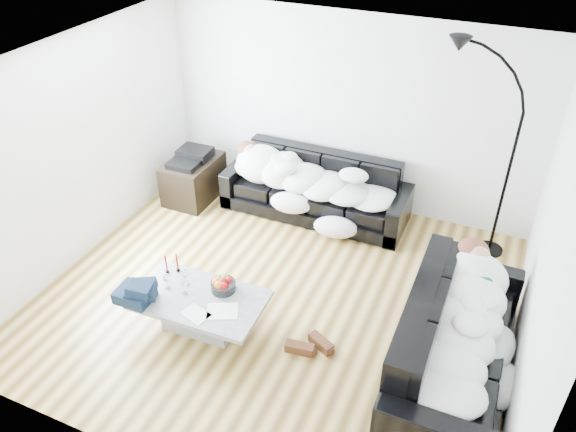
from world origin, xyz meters
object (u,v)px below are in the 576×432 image
at_px(sofa_back, 315,188).
at_px(shoes, 310,345).
at_px(coffee_table, 201,312).
at_px(fruit_bowl, 223,284).
at_px(sofa_right, 457,341).
at_px(candle_left, 166,265).
at_px(wine_glass_b, 167,281).
at_px(av_cabinet, 194,179).
at_px(floor_lamp, 509,171).
at_px(sleeper_right, 461,325).
at_px(sleeper_back, 314,175).
at_px(stereo, 191,156).
at_px(wine_glass_c, 184,287).
at_px(candle_right, 177,263).
at_px(wine_glass_a, 186,277).

bearing_deg(sofa_back, shoes, -69.80).
distance_m(coffee_table, fruit_bowl, 0.38).
xyz_separation_m(sofa_right, candle_left, (-3.03, -0.18, 0.05)).
height_order(fruit_bowl, wine_glass_b, wine_glass_b).
distance_m(av_cabinet, floor_lamp, 4.12).
relative_size(candle_left, floor_lamp, 0.10).
height_order(sleeper_right, coffee_table, sleeper_right).
bearing_deg(sleeper_back, fruit_bowl, -93.59).
relative_size(sleeper_right, coffee_table, 1.46).
bearing_deg(wine_glass_b, sleeper_right, 7.56).
height_order(av_cabinet, stereo, stereo).
relative_size(sofa_right, coffee_table, 1.70).
relative_size(stereo, floor_lamp, 0.20).
height_order(wine_glass_b, av_cabinet, av_cabinet).
distance_m(wine_glass_c, shoes, 1.40).
height_order(sleeper_right, fruit_bowl, sleeper_right).
relative_size(wine_glass_c, av_cabinet, 0.20).
relative_size(shoes, floor_lamp, 0.22).
xyz_separation_m(fruit_bowl, candle_left, (-0.68, -0.00, 0.04)).
bearing_deg(wine_glass_b, sleeper_back, 74.27).
distance_m(sofa_right, candle_left, 3.03).
bearing_deg(av_cabinet, shoes, -37.86).
bearing_deg(stereo, av_cabinet, 0.00).
bearing_deg(fruit_bowl, sofa_right, 4.29).
distance_m(wine_glass_b, candle_left, 0.25).
bearing_deg(sleeper_back, candle_left, -110.38).
bearing_deg(shoes, wine_glass_c, -169.99).
distance_m(fruit_bowl, wine_glass_c, 0.39).
bearing_deg(sleeper_back, av_cabinet, -171.70).
height_order(shoes, stereo, stereo).
height_order(sleeper_back, candle_right, sleeper_back).
bearing_deg(candle_right, floor_lamp, 36.92).
distance_m(sleeper_back, wine_glass_a, 2.35).
bearing_deg(coffee_table, av_cabinet, 123.08).
height_order(sofa_back, wine_glass_a, sofa_back).
xyz_separation_m(sofa_back, sofa_right, (2.20, -2.08, 0.05)).
bearing_deg(wine_glass_c, sleeper_back, 78.92).
bearing_deg(wine_glass_a, stereo, 119.95).
bearing_deg(stereo, fruit_bowl, -53.57).
xyz_separation_m(wine_glass_b, candle_right, (-0.05, 0.28, 0.02)).
bearing_deg(fruit_bowl, candle_right, 173.28).
bearing_deg(coffee_table, shoes, 6.78).
bearing_deg(sofa_back, fruit_bowl, -93.51).
bearing_deg(shoes, sofa_right, 14.16).
height_order(fruit_bowl, shoes, fruit_bowl).
height_order(sofa_right, wine_glass_b, sofa_right).
bearing_deg(sleeper_back, candle_right, -108.97).
xyz_separation_m(sofa_back, floor_lamp, (2.30, 0.09, 0.72)).
relative_size(coffee_table, wine_glass_c, 7.72).
relative_size(sofa_right, wine_glass_c, 13.12).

